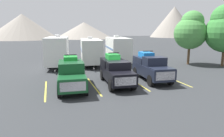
{
  "coord_description": "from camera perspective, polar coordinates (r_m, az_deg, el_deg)",
  "views": [
    {
      "loc": [
        -5.22,
        -15.03,
        4.66
      ],
      "look_at": [
        0.0,
        1.84,
        1.2
      ],
      "focal_mm": 32.18,
      "sensor_mm": 36.0,
      "label": 1
    }
  ],
  "objects": [
    {
      "name": "pickup_truck_b",
      "position": [
        17.26,
        1.07,
        -0.48
      ],
      "size": [
        2.38,
        5.51,
        2.65
      ],
      "color": "black",
      "rests_on": "ground"
    },
    {
      "name": "lot_stripe_c",
      "position": [
        18.02,
        6.78,
        -3.97
      ],
      "size": [
        0.12,
        5.5,
        0.01
      ],
      "primitive_type": "cube",
      "color": "gold",
      "rests_on": "ground"
    },
    {
      "name": "lot_stripe_a",
      "position": [
        16.55,
        -18.34,
        -5.84
      ],
      "size": [
        0.12,
        5.5,
        0.01
      ],
      "primitive_type": "cube",
      "color": "gold",
      "rests_on": "ground"
    },
    {
      "name": "tree_a",
      "position": [
        28.8,
        21.46,
        10.02
      ],
      "size": [
        4.18,
        4.18,
        7.07
      ],
      "color": "brown",
      "rests_on": "ground"
    },
    {
      "name": "lot_stripe_b",
      "position": [
        16.87,
        -5.22,
        -4.98
      ],
      "size": [
        0.12,
        5.5,
        0.01
      ],
      "primitive_type": "cube",
      "color": "gold",
      "rests_on": "ground"
    },
    {
      "name": "mountain_ridge",
      "position": [
        103.65,
        -22.39,
        11.88
      ],
      "size": [
        163.92,
        40.99,
        17.89
      ],
      "color": "gray",
      "rests_on": "ground"
    },
    {
      "name": "ground_plane",
      "position": [
        16.58,
        1.89,
        -5.24
      ],
      "size": [
        240.0,
        240.0,
        0.0
      ],
      "primitive_type": "plane",
      "color": "#2D3033"
    },
    {
      "name": "camper_trailer_b",
      "position": [
        26.58,
        -6.05,
        5.16
      ],
      "size": [
        3.31,
        8.32,
        3.69
      ],
      "color": "silver",
      "rests_on": "ground"
    },
    {
      "name": "camper_trailer_a",
      "position": [
        26.01,
        -15.18,
        5.07
      ],
      "size": [
        3.32,
        8.24,
        4.01
      ],
      "color": "white",
      "rests_on": "ground"
    },
    {
      "name": "pickup_truck_a",
      "position": [
        16.39,
        -11.48,
        -1.29
      ],
      "size": [
        2.46,
        5.83,
        2.61
      ],
      "color": "#144723",
      "rests_on": "ground"
    },
    {
      "name": "pickup_truck_c",
      "position": [
        18.95,
        11.01,
        0.46
      ],
      "size": [
        2.4,
        5.45,
        2.65
      ],
      "color": "black",
      "rests_on": "ground"
    },
    {
      "name": "camper_trailer_c",
      "position": [
        27.41,
        1.64,
        5.56
      ],
      "size": [
        3.21,
        7.87,
        3.85
      ],
      "color": "silver",
      "rests_on": "ground"
    },
    {
      "name": "lot_stripe_d",
      "position": [
        19.84,
        16.93,
        -2.98
      ],
      "size": [
        0.12,
        5.5,
        0.01
      ],
      "primitive_type": "cube",
      "color": "gold",
      "rests_on": "ground"
    }
  ]
}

